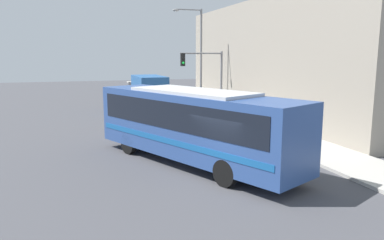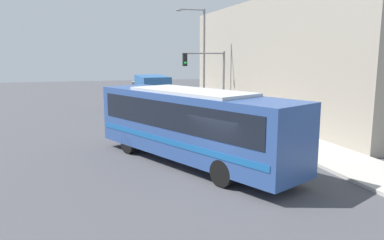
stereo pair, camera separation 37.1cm
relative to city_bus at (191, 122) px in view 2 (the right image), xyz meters
The scene contains 11 objects.
ground_plane 3.43m from the city_bus, 78.18° to the right, with size 120.00×120.00×0.00m, color #47474C.
sidewalk 18.52m from the city_bus, 69.00° to the left, with size 3.04×70.00×0.14m.
building_facade 15.58m from the city_bus, 43.65° to the left, with size 6.00×24.82×8.81m.
city_bus is the anchor object (origin of this frame).
delivery_truck 16.32m from the city_bus, 85.03° to the left, with size 2.21×6.76×3.05m.
fire_hydrant 6.18m from the city_bus, 19.28° to the left, with size 0.28×0.38×0.77m.
traffic_light_pole 11.66m from the city_bus, 66.17° to the left, with size 3.28×0.35×4.90m.
parking_meter 7.56m from the city_bus, 40.89° to the left, with size 0.14×0.14×1.41m.
street_lamp 16.61m from the city_bus, 69.77° to the left, with size 2.58×0.28×8.44m.
pedestrian_near_corner 13.66m from the city_bus, 61.81° to the left, with size 0.34×0.34×1.65m.
pedestrian_mid_block 13.88m from the city_bus, 61.91° to the left, with size 0.34×0.34×1.77m.
Camera 2 is at (-5.31, -12.52, 4.75)m, focal length 35.00 mm.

